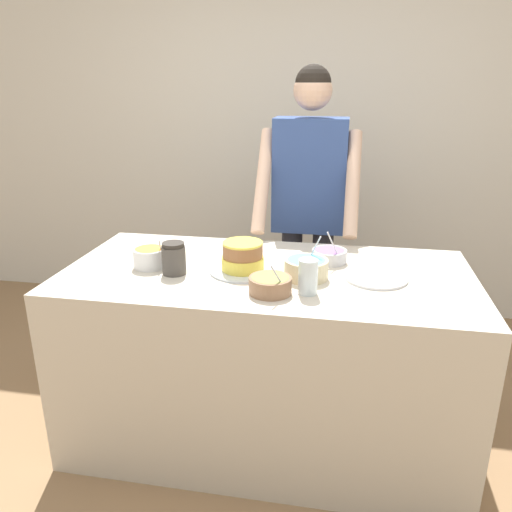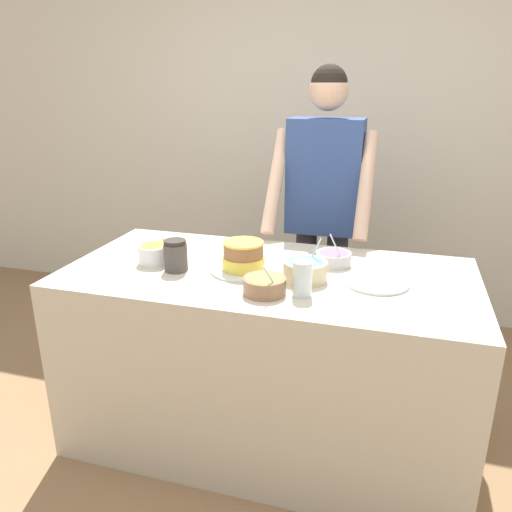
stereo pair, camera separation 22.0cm
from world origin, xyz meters
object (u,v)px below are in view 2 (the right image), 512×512
at_px(ceramic_plate, 376,282).
at_px(cake, 244,258).
at_px(frosting_bowl_olive, 265,285).
at_px(frosting_bowl_orange, 155,253).
at_px(drinking_glass, 302,279).
at_px(stoneware_jar, 176,256).
at_px(person_baker, 324,195).
at_px(frosting_bowl_blue, 305,270).
at_px(frosting_bowl_purple, 333,258).

bearing_deg(ceramic_plate, cake, -178.66).
bearing_deg(frosting_bowl_olive, frosting_bowl_orange, 161.24).
bearing_deg(cake, drinking_glass, -32.42).
relative_size(drinking_glass, ceramic_plate, 0.53).
distance_m(cake, stoneware_jar, 0.31).
xyz_separation_m(frosting_bowl_olive, drinking_glass, (0.15, 0.02, 0.03)).
distance_m(cake, frosting_bowl_orange, 0.43).
height_order(frosting_bowl_olive, ceramic_plate, frosting_bowl_olive).
xyz_separation_m(person_baker, ceramic_plate, (0.36, -0.80, -0.19)).
height_order(frosting_bowl_orange, drinking_glass, drinking_glass).
height_order(frosting_bowl_blue, stoneware_jar, frosting_bowl_blue).
relative_size(person_baker, ceramic_plate, 6.54).
xyz_separation_m(cake, frosting_bowl_orange, (-0.43, -0.02, -0.01)).
relative_size(frosting_bowl_olive, ceramic_plate, 0.64).
xyz_separation_m(cake, frosting_bowl_blue, (0.29, -0.03, -0.01)).
xyz_separation_m(cake, ceramic_plate, (0.59, 0.01, -0.05)).
bearing_deg(frosting_bowl_blue, frosting_bowl_olive, -123.98).
relative_size(cake, frosting_bowl_blue, 1.58).
xyz_separation_m(frosting_bowl_blue, drinking_glass, (0.02, -0.17, 0.03)).
bearing_deg(stoneware_jar, person_baker, 59.59).
bearing_deg(cake, person_baker, 74.29).
distance_m(person_baker, frosting_bowl_olive, 1.04).
bearing_deg(person_baker, drinking_glass, -85.42).
bearing_deg(drinking_glass, cake, 147.58).
distance_m(person_baker, frosting_bowl_purple, 0.65).
bearing_deg(frosting_bowl_blue, person_baker, 94.08).
xyz_separation_m(person_baker, frosting_bowl_blue, (0.06, -0.84, -0.15)).
relative_size(frosting_bowl_olive, drinking_glass, 1.21).
relative_size(ceramic_plate, stoneware_jar, 1.89).
bearing_deg(drinking_glass, ceramic_plate, 36.84).
relative_size(person_baker, frosting_bowl_orange, 11.75).
bearing_deg(ceramic_plate, frosting_bowl_olive, -151.44).
relative_size(frosting_bowl_olive, stoneware_jar, 1.21).
relative_size(cake, frosting_bowl_orange, 1.99).
relative_size(cake, frosting_bowl_purple, 1.80).
distance_m(drinking_glass, ceramic_plate, 0.36).
xyz_separation_m(frosting_bowl_orange, frosting_bowl_purple, (0.81, 0.21, -0.01)).
relative_size(frosting_bowl_purple, frosting_bowl_blue, 0.88).
distance_m(cake, drinking_glass, 0.37).
distance_m(frosting_bowl_orange, ceramic_plate, 1.02).
height_order(person_baker, stoneware_jar, person_baker).
xyz_separation_m(person_baker, stoneware_jar, (-0.52, -0.89, -0.13)).
bearing_deg(ceramic_plate, person_baker, 114.34).
bearing_deg(cake, frosting_bowl_blue, -5.73).
bearing_deg(stoneware_jar, drinking_glass, -10.76).
xyz_separation_m(person_baker, drinking_glass, (0.08, -1.01, -0.12)).
xyz_separation_m(person_baker, frosting_bowl_orange, (-0.66, -0.83, -0.15)).
distance_m(frosting_bowl_olive, frosting_bowl_orange, 0.63).
relative_size(frosting_bowl_purple, stoneware_jar, 1.17).
height_order(frosting_bowl_blue, ceramic_plate, frosting_bowl_blue).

